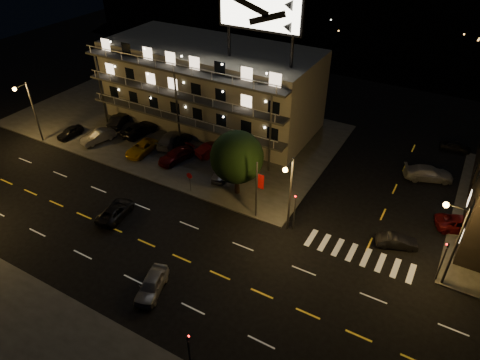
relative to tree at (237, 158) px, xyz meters
The scene contains 28 objects.
ground 11.79m from the tree, 97.40° to the right, with size 140.00×140.00×0.00m, color black.
curb_nw 18.44m from the tree, 149.27° to the left, with size 44.00×24.00×0.15m, color #323230.
motel 17.32m from the tree, 131.03° to the left, with size 28.00×13.80×18.10m.
streetlight_nw 27.57m from the tree, behind, with size 0.44×1.92×8.00m.
streetlight_nc 7.68m from the tree, 22.26° to the right, with size 0.44×1.92×8.00m.
streetlight_ne 20.89m from the tree, ahead, with size 1.92×0.44×8.00m.
signal_nw 8.16m from the tree, 17.14° to the right, with size 0.20×0.27×4.60m.
signal_sw 20.86m from the tree, 68.56° to the right, with size 0.20×0.27×4.60m.
signal_ne 20.80m from the tree, ahead, with size 0.27×0.20×4.60m.
banner_north 4.52m from the tree, 33.55° to the right, with size 0.83×0.16×6.40m.
stop_sign 5.65m from the tree, 152.77° to the right, with size 0.91×0.11×2.61m.
tree is the anchor object (origin of this frame).
lot_car_0 25.28m from the tree, behind, with size 1.47×3.64×1.24m, color black.
lot_car_1 21.13m from the tree, behind, with size 1.53×4.38×1.44m, color gray.
lot_car_2 14.69m from the tree, behind, with size 2.14×4.64×1.29m, color gold.
lot_car_3 10.33m from the tree, 167.93° to the left, with size 1.92×4.71×1.37m, color #5C0D0E.
lot_car_4 4.97m from the tree, 149.61° to the left, with size 1.58×3.94×1.34m, color gray.
lot_car_5 22.69m from the tree, 165.68° to the left, with size 1.53×4.40×1.45m, color black.
lot_car_6 18.60m from the tree, 164.42° to the left, with size 2.40×5.20×1.44m, color black.
lot_car_7 13.80m from the tree, 159.43° to the left, with size 2.01×4.94×1.43m, color gray.
lot_car_8 13.04m from the tree, 154.20° to the left, with size 1.46×3.63×1.24m, color black.
lot_car_9 9.03m from the tree, 139.88° to the left, with size 1.57×4.49×1.48m, color #5C0D0E.
side_car_0 17.19m from the tree, ahead, with size 1.29×3.70×1.22m, color black.
side_car_1 22.63m from the tree, 14.49° to the left, with size 2.25×4.89×1.36m, color #5C0D0E.
side_car_2 21.90m from the tree, 36.77° to the left, with size 2.16×5.31×1.54m, color gray.
side_car_3 28.71m from the tree, 47.85° to the left, with size 1.46×3.63×1.24m, color black.
road_car_east 15.43m from the tree, 87.35° to the right, with size 1.70×4.22×1.44m, color gray.
road_car_west 13.14m from the tree, 132.74° to the right, with size 2.12×4.61×1.28m, color black.
Camera 1 is at (19.90, -21.04, 27.36)m, focal length 32.00 mm.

